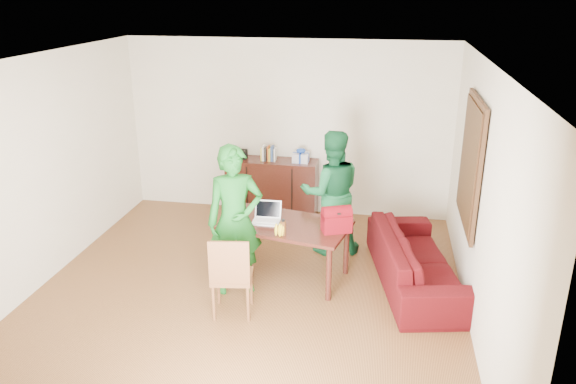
% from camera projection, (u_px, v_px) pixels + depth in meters
% --- Properties ---
extents(room, '(5.20, 5.70, 2.90)m').
position_uv_depth(room, '(247.00, 188.00, 6.24)').
color(room, '#452711').
rests_on(room, ground).
extents(table, '(1.67, 1.15, 0.71)m').
position_uv_depth(table, '(285.00, 230.00, 6.83)').
color(table, black).
rests_on(table, ground).
extents(chair, '(0.49, 0.47, 0.95)m').
position_uv_depth(chair, '(232.00, 291.00, 6.15)').
color(chair, brown).
rests_on(chair, ground).
extents(person_near, '(0.76, 0.64, 1.78)m').
position_uv_depth(person_near, '(235.00, 221.00, 6.42)').
color(person_near, '#155F1C').
rests_on(person_near, ground).
extents(person_far, '(0.96, 0.83, 1.69)m').
position_uv_depth(person_far, '(331.00, 193.00, 7.43)').
color(person_far, '#13592E').
rests_on(person_far, ground).
extents(laptop, '(0.33, 0.23, 0.23)m').
position_uv_depth(laptop, '(266.00, 219.00, 6.80)').
color(laptop, white).
rests_on(laptop, table).
extents(bananas, '(0.17, 0.13, 0.06)m').
position_uv_depth(bananas, '(279.00, 233.00, 6.45)').
color(bananas, gold).
rests_on(bananas, table).
extents(bottle, '(0.09, 0.09, 0.20)m').
position_uv_depth(bottle, '(283.00, 227.00, 6.44)').
color(bottle, '#542D13').
rests_on(bottle, table).
extents(red_bag, '(0.38, 0.30, 0.25)m').
position_uv_depth(red_bag, '(337.00, 221.00, 6.54)').
color(red_bag, maroon).
rests_on(red_bag, table).
extents(sofa, '(1.25, 2.26, 0.62)m').
position_uv_depth(sofa, '(416.00, 260.00, 6.77)').
color(sofa, '#3B0708').
rests_on(sofa, ground).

